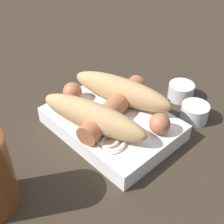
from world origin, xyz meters
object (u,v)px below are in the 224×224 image
at_px(condiment_cup_near, 194,113).
at_px(condiment_cup_far, 181,92).
at_px(sausage, 113,107).
at_px(bread_roll, 109,103).
at_px(food_tray, 112,123).

bearing_deg(condiment_cup_near, condiment_cup_far, -32.46).
relative_size(sausage, condiment_cup_far, 3.97).
bearing_deg(condiment_cup_near, bread_roll, 55.26).
distance_m(food_tray, sausage, 0.03).
height_order(bread_roll, condiment_cup_far, bread_roll).
bearing_deg(food_tray, bread_roll, 4.05).
height_order(food_tray, bread_roll, bread_roll).
bearing_deg(bread_roll, condiment_cup_far, -100.91).
height_order(bread_roll, condiment_cup_near, bread_roll).
relative_size(condiment_cup_near, condiment_cup_far, 1.00).
bearing_deg(condiment_cup_far, food_tray, 81.67).
distance_m(condiment_cup_near, condiment_cup_far, 0.07).
xyz_separation_m(sausage, condiment_cup_near, (-0.08, -0.12, -0.03)).
distance_m(sausage, condiment_cup_near, 0.15).
bearing_deg(food_tray, condiment_cup_near, -122.46).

